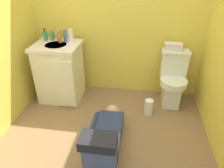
{
  "coord_description": "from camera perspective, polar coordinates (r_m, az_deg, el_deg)",
  "views": [
    {
      "loc": [
        0.34,
        -1.79,
        1.75
      ],
      "look_at": [
        0.02,
        0.4,
        0.45
      ],
      "focal_mm": 33.46,
      "sensor_mm": 36.0,
      "label": 1
    }
  ],
  "objects": [
    {
      "name": "tissue_box",
      "position": [
        2.85,
        16.4,
        9.74
      ],
      "size": [
        0.22,
        0.11,
        0.1
      ],
      "primitive_type": "cube",
      "color": "silver",
      "rests_on": "toilet"
    },
    {
      "name": "bottle_amber",
      "position": [
        2.88,
        -14.09,
        12.44
      ],
      "size": [
        0.05,
        0.05,
        0.16
      ],
      "primitive_type": "cylinder",
      "color": "#BF8A2B",
      "rests_on": "vanity_cabinet"
    },
    {
      "name": "paper_towel_roll",
      "position": [
        2.78,
        10.0,
        -6.26
      ],
      "size": [
        0.11,
        0.11,
        0.21
      ],
      "primitive_type": "cylinder",
      "color": "white",
      "rests_on": "ground_plane"
    },
    {
      "name": "vanity_cabinet",
      "position": [
        3.01,
        -13.99,
        3.25
      ],
      "size": [
        0.6,
        0.53,
        0.82
      ],
      "color": "beige",
      "rests_on": "ground_plane"
    },
    {
      "name": "bottle_pink",
      "position": [
        2.98,
        -14.51,
        12.9
      ],
      "size": [
        0.05,
        0.05,
        0.15
      ],
      "primitive_type": "cylinder",
      "color": "pink",
      "rests_on": "vanity_cabinet"
    },
    {
      "name": "faucet",
      "position": [
        2.97,
        -14.15,
        12.33
      ],
      "size": [
        0.02,
        0.02,
        0.1
      ],
      "primitive_type": "cylinder",
      "color": "silver",
      "rests_on": "vanity_cabinet"
    },
    {
      "name": "bottle_green",
      "position": [
        3.01,
        -16.07,
        12.62
      ],
      "size": [
        0.06,
        0.06,
        0.13
      ],
      "primitive_type": "cylinder",
      "color": "#47A052",
      "rests_on": "vanity_cabinet"
    },
    {
      "name": "wall_back",
      "position": [
        2.92,
        1.51,
        19.64
      ],
      "size": [
        2.52,
        0.08,
        2.4
      ],
      "primitive_type": "cube",
      "color": "#E1C947",
      "rests_on": "ground_plane"
    },
    {
      "name": "toilet",
      "position": [
        2.95,
        16.23,
        1.17
      ],
      "size": [
        0.36,
        0.46,
        0.75
      ],
      "color": "silver",
      "rests_on": "ground_plane"
    },
    {
      "name": "bottle_blue",
      "position": [
        2.88,
        -12.67,
        12.6
      ],
      "size": [
        0.04,
        0.04,
        0.16
      ],
      "primitive_type": "cylinder",
      "color": "#3E68B3",
      "rests_on": "vanity_cabinet"
    },
    {
      "name": "ground_plane",
      "position": [
        2.54,
        -1.86,
        -13.73
      ],
      "size": [
        2.86,
        3.05,
        0.04
      ],
      "primitive_type": "cube",
      "color": "olive"
    },
    {
      "name": "person_plumber",
      "position": [
        2.25,
        -1.78,
        -14.09
      ],
      "size": [
        0.39,
        1.06,
        0.52
      ],
      "color": "navy",
      "rests_on": "ground_plane"
    },
    {
      "name": "soap_dispenser",
      "position": [
        3.02,
        -17.77,
        12.48
      ],
      "size": [
        0.06,
        0.06,
        0.17
      ],
      "color": "#369262",
      "rests_on": "vanity_cabinet"
    },
    {
      "name": "bottle_white",
      "position": [
        2.88,
        -11.17,
        12.88
      ],
      "size": [
        0.06,
        0.06,
        0.17
      ],
      "primitive_type": "cylinder",
      "color": "white",
      "rests_on": "vanity_cabinet"
    }
  ]
}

